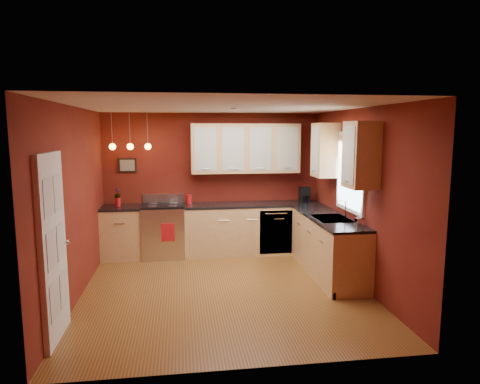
{
  "coord_description": "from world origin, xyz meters",
  "views": [
    {
      "loc": [
        -0.59,
        -5.89,
        2.28
      ],
      "look_at": [
        0.37,
        1.0,
        1.27
      ],
      "focal_mm": 32.0,
      "sensor_mm": 36.0,
      "label": 1
    }
  ],
  "objects": [
    {
      "name": "red_vase",
      "position": [
        -1.71,
        1.84,
        1.02
      ],
      "size": [
        0.09,
        0.09,
        0.15
      ],
      "primitive_type": "cylinder",
      "color": "#B11319",
      "rests_on": "counter_back_left"
    },
    {
      "name": "base_cabinets_right",
      "position": [
        1.7,
        0.45,
        0.45
      ],
      "size": [
        0.6,
        2.1,
        0.9
      ],
      "primitive_type": "cube",
      "color": "#E3AE79",
      "rests_on": "floor"
    },
    {
      "name": "door_left_wall",
      "position": [
        -1.97,
        -1.2,
        1.03
      ],
      "size": [
        0.12,
        0.82,
        2.05
      ],
      "color": "white",
      "rests_on": "floor"
    },
    {
      "name": "window",
      "position": [
        1.97,
        0.3,
        1.69
      ],
      "size": [
        0.06,
        1.02,
        1.22
      ],
      "color": "white",
      "rests_on": "wall_right"
    },
    {
      "name": "wall_back",
      "position": [
        0.0,
        2.1,
        1.3
      ],
      "size": [
        4.0,
        0.02,
        2.6
      ],
      "primitive_type": "cube",
      "color": "maroon",
      "rests_on": "floor"
    },
    {
      "name": "counter_right",
      "position": [
        1.7,
        0.45,
        0.92
      ],
      "size": [
        0.62,
        2.1,
        0.04
      ],
      "primitive_type": "cube",
      "color": "black",
      "rests_on": "base_cabinets_right"
    },
    {
      "name": "counter_back_right",
      "position": [
        0.73,
        1.8,
        0.92
      ],
      "size": [
        2.54,
        0.62,
        0.04
      ],
      "primitive_type": "cube",
      "color": "black",
      "rests_on": "base_cabinets_back_right"
    },
    {
      "name": "gas_range",
      "position": [
        -0.92,
        1.8,
        0.48
      ],
      "size": [
        0.76,
        0.64,
        1.11
      ],
      "color": "silver",
      "rests_on": "floor"
    },
    {
      "name": "pendant_lights",
      "position": [
        -1.45,
        1.75,
        2.01
      ],
      "size": [
        0.71,
        0.11,
        0.66
      ],
      "color": "gray",
      "rests_on": "ceiling"
    },
    {
      "name": "base_cabinets_back_left",
      "position": [
        -1.65,
        1.8,
        0.45
      ],
      "size": [
        0.7,
        0.6,
        0.9
      ],
      "primitive_type": "cube",
      "color": "#E3AE79",
      "rests_on": "floor"
    },
    {
      "name": "upper_cabinets_right",
      "position": [
        1.82,
        0.32,
        1.95
      ],
      "size": [
        0.35,
        1.95,
        0.9
      ],
      "primitive_type": "cube",
      "color": "#E3AE79",
      "rests_on": "wall_right"
    },
    {
      "name": "soap_pump",
      "position": [
        1.89,
        -0.25,
        1.02
      ],
      "size": [
        0.08,
        0.08,
        0.16
      ],
      "primitive_type": "imported",
      "rotation": [
        0.0,
        0.0,
        0.1
      ],
      "color": "silver",
      "rests_on": "counter_right"
    },
    {
      "name": "wall_left",
      "position": [
        -2.0,
        0.0,
        1.3
      ],
      "size": [
        0.02,
        4.2,
        2.6
      ],
      "primitive_type": "cube",
      "color": "maroon",
      "rests_on": "floor"
    },
    {
      "name": "wall_right",
      "position": [
        2.0,
        0.0,
        1.3
      ],
      "size": [
        0.02,
        4.2,
        2.6
      ],
      "primitive_type": "cube",
      "color": "maroon",
      "rests_on": "floor"
    },
    {
      "name": "wall_picture",
      "position": [
        -1.55,
        2.08,
        1.65
      ],
      "size": [
        0.32,
        0.03,
        0.26
      ],
      "primitive_type": "cube",
      "color": "black",
      "rests_on": "wall_back"
    },
    {
      "name": "base_cabinets_back_right",
      "position": [
        0.73,
        1.8,
        0.45
      ],
      "size": [
        2.54,
        0.6,
        0.9
      ],
      "primitive_type": "cube",
      "color": "#E3AE79",
      "rests_on": "floor"
    },
    {
      "name": "floor",
      "position": [
        0.0,
        0.0,
        0.0
      ],
      "size": [
        4.2,
        4.2,
        0.0
      ],
      "primitive_type": "plane",
      "color": "olive",
      "rests_on": "ground"
    },
    {
      "name": "upper_cabinets_back",
      "position": [
        0.6,
        1.93,
        1.95
      ],
      "size": [
        2.0,
        0.35,
        0.9
      ],
      "primitive_type": "cube",
      "color": "#E3AE79",
      "rests_on": "wall_back"
    },
    {
      "name": "red_canister",
      "position": [
        -0.45,
        1.9,
        1.03
      ],
      "size": [
        0.11,
        0.11,
        0.17
      ],
      "color": "#B11319",
      "rests_on": "counter_back_right"
    },
    {
      "name": "dishwasher_front",
      "position": [
        1.1,
        1.51,
        0.45
      ],
      "size": [
        0.6,
        0.02,
        0.8
      ],
      "primitive_type": "cube",
      "color": "silver",
      "rests_on": "base_cabinets_back_right"
    },
    {
      "name": "coffee_maker",
      "position": [
        1.71,
        1.8,
        1.07
      ],
      "size": [
        0.22,
        0.21,
        0.29
      ],
      "rotation": [
        0.0,
        0.0,
        -0.14
      ],
      "color": "black",
      "rests_on": "counter_back_right"
    },
    {
      "name": "ceiling",
      "position": [
        0.0,
        0.0,
        2.6
      ],
      "size": [
        4.0,
        4.2,
        0.02
      ],
      "primitive_type": "cube",
      "color": "beige",
      "rests_on": "wall_back"
    },
    {
      "name": "counter_back_left",
      "position": [
        -1.65,
        1.8,
        0.92
      ],
      "size": [
        0.7,
        0.62,
        0.04
      ],
      "primitive_type": "cube",
      "color": "black",
      "rests_on": "base_cabinets_back_left"
    },
    {
      "name": "sink",
      "position": [
        1.7,
        0.3,
        0.92
      ],
      "size": [
        0.5,
        0.7,
        0.33
      ],
      "color": "gray",
      "rests_on": "counter_right"
    },
    {
      "name": "dish_towel",
      "position": [
        -0.83,
        1.47,
        0.52
      ],
      "size": [
        0.23,
        0.02,
        0.32
      ],
      "primitive_type": "cube",
      "color": "#B11319",
      "rests_on": "gas_range"
    },
    {
      "name": "flowers",
      "position": [
        -1.71,
        1.84,
        1.17
      ],
      "size": [
        0.14,
        0.14,
        0.19
      ],
      "primitive_type": "imported",
      "rotation": [
        0.0,
        0.0,
        -0.42
      ],
      "color": "#B11319",
      "rests_on": "red_vase"
    },
    {
      "name": "wall_front",
      "position": [
        0.0,
        -2.1,
        1.3
      ],
      "size": [
        4.0,
        0.02,
        2.6
      ],
      "primitive_type": "cube",
      "color": "maroon",
      "rests_on": "floor"
    }
  ]
}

